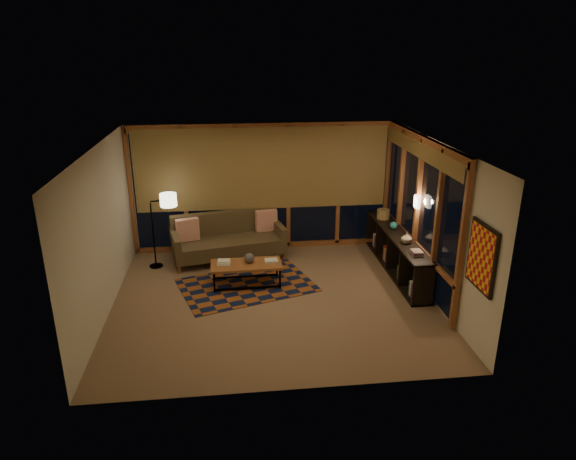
{
  "coord_description": "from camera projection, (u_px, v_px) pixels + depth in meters",
  "views": [
    {
      "loc": [
        -0.67,
        -7.97,
        4.21
      ],
      "look_at": [
        0.32,
        0.53,
        1.08
      ],
      "focal_mm": 32.0,
      "sensor_mm": 36.0,
      "label": 1
    }
  ],
  "objects": [
    {
      "name": "ceiling",
      "position": [
        272.0,
        145.0,
        8.02
      ],
      "size": [
        5.5,
        5.0,
        0.01
      ],
      "primitive_type": "cube",
      "color": "white",
      "rests_on": "walls"
    },
    {
      "name": "bookshelf",
      "position": [
        396.0,
        252.0,
        9.98
      ],
      "size": [
        0.4,
        3.03,
        0.76
      ],
      "primitive_type": null,
      "color": "black",
      "rests_on": "floor"
    },
    {
      "name": "wall_sconce",
      "position": [
        417.0,
        202.0,
        9.12
      ],
      "size": [
        0.12,
        0.18,
        0.22
      ],
      "primitive_type": null,
      "color": "beige",
      "rests_on": "walls"
    },
    {
      "name": "coffee_table",
      "position": [
        247.0,
        274.0,
        9.42
      ],
      "size": [
        1.3,
        0.62,
        0.43
      ],
      "primitive_type": null,
      "rotation": [
        0.0,
        0.0,
        0.02
      ],
      "color": "brown",
      "rests_on": "floor"
    },
    {
      "name": "sofa",
      "position": [
        229.0,
        238.0,
        10.46
      ],
      "size": [
        2.37,
        1.34,
        0.91
      ],
      "primitive_type": null,
      "rotation": [
        0.0,
        0.0,
        0.2
      ],
      "color": "#4B3B22",
      "rests_on": "floor"
    },
    {
      "name": "area_rug",
      "position": [
        247.0,
        285.0,
        9.46
      ],
      "size": [
        2.71,
        2.2,
        0.01
      ],
      "primitive_type": "cube",
      "rotation": [
        0.0,
        0.0,
        0.31
      ],
      "color": "brown",
      "rests_on": "floor"
    },
    {
      "name": "pillow_left",
      "position": [
        188.0,
        230.0,
        10.27
      ],
      "size": [
        0.48,
        0.27,
        0.45
      ],
      "primitive_type": null,
      "rotation": [
        0.0,
        0.0,
        0.29
      ],
      "color": "#BD2606",
      "rests_on": "sofa"
    },
    {
      "name": "teal_bowl",
      "position": [
        394.0,
        225.0,
        10.08
      ],
      "size": [
        0.19,
        0.19,
        0.15
      ],
      "primitive_type": "sphere",
      "rotation": [
        0.0,
        0.0,
        -0.28
      ],
      "color": "teal",
      "rests_on": "bookshelf"
    },
    {
      "name": "book_stack_b",
      "position": [
        271.0,
        261.0,
        9.4
      ],
      "size": [
        0.24,
        0.19,
        0.05
      ],
      "primitive_type": null,
      "rotation": [
        0.0,
        0.0,
        0.05
      ],
      "color": "silver",
      "rests_on": "coffee_table"
    },
    {
      "name": "wall_art",
      "position": [
        481.0,
        257.0,
        7.02
      ],
      "size": [
        0.06,
        0.74,
        0.94
      ],
      "primitive_type": null,
      "color": "red",
      "rests_on": "walls"
    },
    {
      "name": "walls",
      "position": [
        273.0,
        227.0,
        8.49
      ],
      "size": [
        5.51,
        5.01,
        2.7
      ],
      "color": "beige",
      "rests_on": "floor"
    },
    {
      "name": "basket",
      "position": [
        383.0,
        214.0,
        10.68
      ],
      "size": [
        0.33,
        0.33,
        0.19
      ],
      "primitive_type": "cylinder",
      "rotation": [
        0.0,
        0.0,
        -0.31
      ],
      "color": "tan",
      "rests_on": "bookshelf"
    },
    {
      "name": "vase",
      "position": [
        407.0,
        238.0,
        9.36
      ],
      "size": [
        0.24,
        0.24,
        0.2
      ],
      "primitive_type": "imported",
      "rotation": [
        0.0,
        0.0,
        -0.25
      ],
      "color": "tan",
      "rests_on": "bookshelf"
    },
    {
      "name": "floor_lamp",
      "position": [
        153.0,
        231.0,
        10.02
      ],
      "size": [
        0.55,
        0.42,
        1.49
      ],
      "primitive_type": null,
      "rotation": [
        0.0,
        0.0,
        0.21
      ],
      "color": "black",
      "rests_on": "floor"
    },
    {
      "name": "floor",
      "position": [
        274.0,
        299.0,
        8.95
      ],
      "size": [
        5.5,
        5.0,
        0.01
      ],
      "primitive_type": "cube",
      "color": "#886446",
      "rests_on": "ground"
    },
    {
      "name": "book_stack_a",
      "position": [
        224.0,
        262.0,
        9.3
      ],
      "size": [
        0.27,
        0.23,
        0.07
      ],
      "primitive_type": null,
      "rotation": [
        0.0,
        0.0,
        -0.11
      ],
      "color": "silver",
      "rests_on": "coffee_table"
    },
    {
      "name": "window_wall_back",
      "position": [
        263.0,
        188.0,
        10.75
      ],
      "size": [
        5.3,
        0.16,
        2.6
      ],
      "primitive_type": null,
      "color": "brown",
      "rests_on": "walls"
    },
    {
      "name": "shelf_book_stack",
      "position": [
        417.0,
        253.0,
        8.88
      ],
      "size": [
        0.18,
        0.24,
        0.07
      ],
      "primitive_type": null,
      "rotation": [
        0.0,
        0.0,
        0.02
      ],
      "color": "silver",
      "rests_on": "bookshelf"
    },
    {
      "name": "window_wall_right",
      "position": [
        416.0,
        210.0,
        9.34
      ],
      "size": [
        0.16,
        3.7,
        2.6
      ],
      "primitive_type": null,
      "color": "brown",
      "rests_on": "walls"
    },
    {
      "name": "ceramic_pot",
      "position": [
        249.0,
        258.0,
        9.35
      ],
      "size": [
        0.22,
        0.22,
        0.19
      ],
      "primitive_type": "sphere",
      "rotation": [
        0.0,
        0.0,
        -0.17
      ],
      "color": "black",
      "rests_on": "coffee_table"
    },
    {
      "name": "pillow_right",
      "position": [
        266.0,
        221.0,
        10.8
      ],
      "size": [
        0.47,
        0.22,
        0.45
      ],
      "primitive_type": null,
      "rotation": [
        0.0,
        0.0,
        0.17
      ],
      "color": "#BD2606",
      "rests_on": "sofa"
    }
  ]
}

